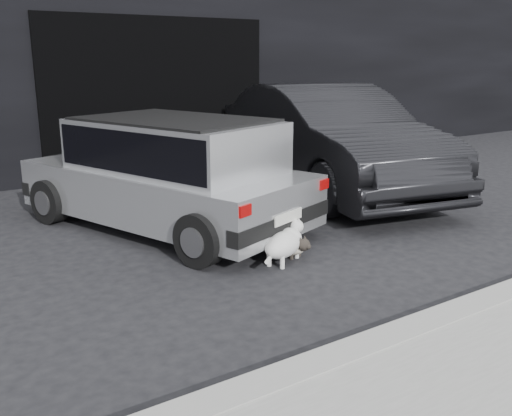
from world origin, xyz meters
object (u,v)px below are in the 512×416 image
silver_hatchback (170,169)px  second_car (327,139)px  cat_white (285,242)px  cat_siamese (288,245)px

silver_hatchback → second_car: 2.84m
silver_hatchback → second_car: bearing=-9.1°
silver_hatchback → cat_white: 1.80m
silver_hatchback → second_car: size_ratio=0.81×
second_car → cat_white: bearing=-125.7°
silver_hatchback → second_car: second_car is taller
silver_hatchback → cat_siamese: bearing=-89.5°
cat_siamese → cat_white: size_ratio=0.93×
cat_siamese → second_car: bearing=-152.1°
silver_hatchback → cat_siamese: silver_hatchback is taller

